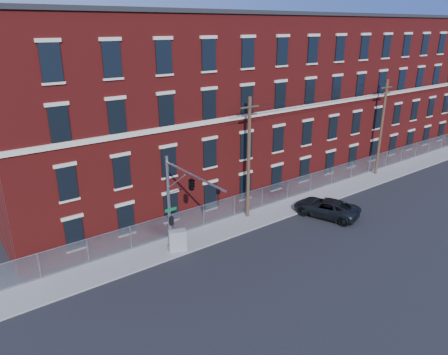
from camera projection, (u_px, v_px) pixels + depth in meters
ground at (276, 252)px, 29.83m from camera, size 140.00×140.00×0.00m
sidewalk at (331, 192)px, 40.31m from camera, size 65.00×3.00×0.12m
mill_building at (271, 96)px, 44.27m from camera, size 55.30×14.32×16.30m
chain_link_fence at (322, 179)px, 40.95m from camera, size 59.06×0.06×1.85m
traffic_signal_mast at (186, 191)px, 26.26m from camera, size 0.90×6.75×7.00m
utility_pole_near at (249, 157)px, 33.34m from camera, size 1.80×0.28×10.00m
utility_pole_mid at (382, 126)px, 43.45m from camera, size 1.80×0.28×10.00m
overhead_wires at (386, 89)px, 42.15m from camera, size 40.00×0.62×0.62m
pickup_truck at (326, 208)px, 35.18m from camera, size 4.19×5.99×1.52m
utility_cabinet at (178, 240)px, 29.55m from camera, size 1.37×1.02×1.54m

